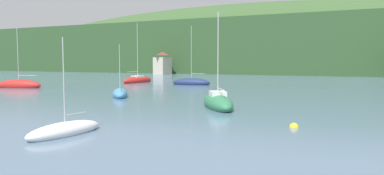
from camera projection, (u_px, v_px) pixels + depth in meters
wooded_hillside at (273, 53)px, 127.56m from camera, size 352.00×65.96×41.12m
shore_building_west at (163, 63)px, 96.94m from camera, size 3.26×5.56×6.22m
sailboat_far_3 at (191, 83)px, 54.49m from camera, size 6.20×2.56×9.44m
sailboat_mid_5 at (120, 94)px, 36.19m from camera, size 4.04×4.71×5.70m
sailboat_mid_6 at (218, 103)px, 27.82m from camera, size 5.14×6.59×7.89m
sailboat_far_8 at (19, 85)px, 48.31m from camera, size 6.73×3.39×8.70m
sailboat_far_9 at (138, 80)px, 60.19m from camera, size 2.62×7.21×10.50m
sailboat_mid_11 at (65, 131)px, 17.56m from camera, size 1.82×4.43×5.08m
mooring_buoy_near at (294, 127)px, 19.49m from camera, size 0.51×0.51×0.51m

